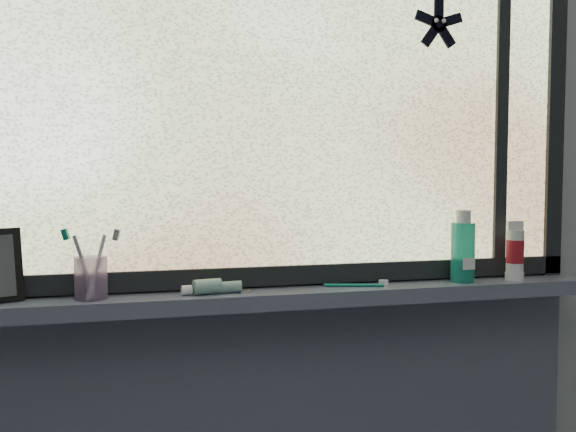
# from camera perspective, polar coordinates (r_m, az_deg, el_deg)

# --- Properties ---
(wall_back) EXTENTS (3.00, 0.01, 2.50)m
(wall_back) POSITION_cam_1_polar(r_m,az_deg,el_deg) (1.70, 0.42, 1.60)
(wall_back) COLOR #9EA3A8
(wall_back) RESTS_ON ground
(windowsill) EXTENTS (1.62, 0.14, 0.04)m
(windowsill) POSITION_cam_1_polar(r_m,az_deg,el_deg) (1.66, 1.09, -7.17)
(windowsill) COLOR #52586E
(windowsill) RESTS_ON wall_back
(window_pane) EXTENTS (1.50, 0.01, 1.00)m
(window_pane) POSITION_cam_1_polar(r_m,az_deg,el_deg) (1.69, 0.63, 11.09)
(window_pane) COLOR silver
(window_pane) RESTS_ON wall_back
(frame_bottom) EXTENTS (1.60, 0.03, 0.05)m
(frame_bottom) POSITION_cam_1_polar(r_m,az_deg,el_deg) (1.69, 0.66, -5.21)
(frame_bottom) COLOR black
(frame_bottom) RESTS_ON windowsill
(frame_right) EXTENTS (0.05, 0.03, 1.10)m
(frame_right) POSITION_cam_1_polar(r_m,az_deg,el_deg) (2.03, 22.59, 9.57)
(frame_right) COLOR black
(frame_right) RESTS_ON wall_back
(frame_mullion) EXTENTS (0.03, 0.03, 1.00)m
(frame_mullion) POSITION_cam_1_polar(r_m,az_deg,el_deg) (1.93, 18.38, 9.99)
(frame_mullion) COLOR black
(frame_mullion) RESTS_ON wall_back
(starfish_sticker) EXTENTS (0.15, 0.02, 0.15)m
(starfish_sticker) POSITION_cam_1_polar(r_m,az_deg,el_deg) (1.86, 13.24, 16.28)
(starfish_sticker) COLOR black
(starfish_sticker) RESTS_ON window_pane
(toothpaste_tube) EXTENTS (0.21, 0.07, 0.04)m
(toothpaste_tube) POSITION_cam_1_polar(r_m,az_deg,el_deg) (1.59, -6.40, -6.22)
(toothpaste_tube) COLOR silver
(toothpaste_tube) RESTS_ON windowsill
(toothbrush_cup) EXTENTS (0.09, 0.09, 0.10)m
(toothbrush_cup) POSITION_cam_1_polar(r_m,az_deg,el_deg) (1.58, -17.12, -5.29)
(toothbrush_cup) COLOR #BA97C8
(toothbrush_cup) RESTS_ON windowsill
(toothbrush_lying) EXTENTS (0.19, 0.07, 0.01)m
(toothbrush_lying) POSITION_cam_1_polar(r_m,az_deg,el_deg) (1.69, 5.87, -6.06)
(toothbrush_lying) COLOR #0D7864
(toothbrush_lying) RESTS_ON windowsill
(mouthwash_bottle) EXTENTS (0.09, 0.09, 0.16)m
(mouthwash_bottle) POSITION_cam_1_polar(r_m,az_deg,el_deg) (1.81, 15.29, -2.59)
(mouthwash_bottle) COLOR teal
(mouthwash_bottle) RESTS_ON windowsill
(cream_tube) EXTENTS (0.05, 0.05, 0.12)m
(cream_tube) POSITION_cam_1_polar(r_m,az_deg,el_deg) (1.88, 19.53, -2.75)
(cream_tube) COLOR silver
(cream_tube) RESTS_ON windowsill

